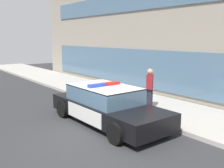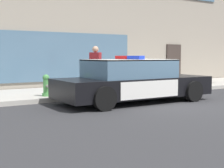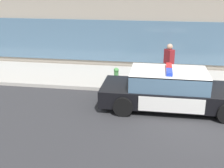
# 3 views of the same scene
# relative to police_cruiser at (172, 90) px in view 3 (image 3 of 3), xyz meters

# --- Properties ---
(ground) EXTENTS (48.00, 48.00, 0.00)m
(ground) POSITION_rel_police_cruiser_xyz_m (1.07, -0.99, -0.68)
(ground) COLOR #303033
(sidewalk) EXTENTS (48.00, 3.36, 0.15)m
(sidewalk) POSITION_rel_police_cruiser_xyz_m (1.07, 2.91, -0.61)
(sidewalk) COLOR #B2ADA3
(sidewalk) RESTS_ON ground
(police_cruiser) EXTENTS (5.11, 2.16, 1.49)m
(police_cruiser) POSITION_rel_police_cruiser_xyz_m (0.00, 0.00, 0.00)
(police_cruiser) COLOR black
(police_cruiser) RESTS_ON ground
(fire_hydrant) EXTENTS (0.34, 0.39, 0.73)m
(fire_hydrant) POSITION_rel_police_cruiser_xyz_m (-2.25, 1.79, -0.18)
(fire_hydrant) COLOR #4C994C
(fire_hydrant) RESTS_ON sidewalk
(pedestrian_on_sidewalk) EXTENTS (0.45, 0.48, 1.71)m
(pedestrian_on_sidewalk) POSITION_rel_police_cruiser_xyz_m (-0.08, 2.34, 0.33)
(pedestrian_on_sidewalk) COLOR #23232D
(pedestrian_on_sidewalk) RESTS_ON sidewalk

